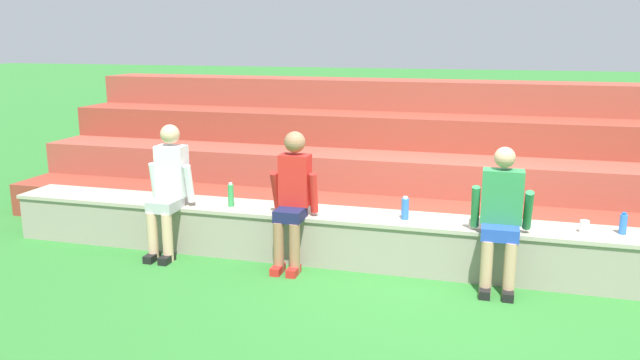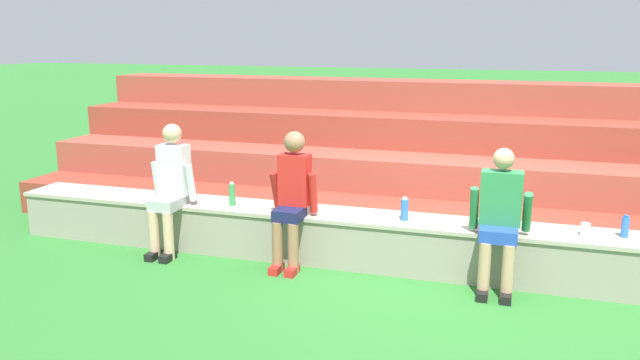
% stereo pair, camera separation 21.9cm
% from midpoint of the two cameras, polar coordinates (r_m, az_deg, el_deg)
% --- Properties ---
extents(ground_plane, '(80.00, 80.00, 0.00)m').
position_cam_midpoint_polar(ground_plane, '(6.37, 10.96, -9.01)').
color(ground_plane, '#2D752D').
extents(stone_seating_wall, '(9.70, 0.59, 0.53)m').
position_cam_midpoint_polar(stone_seating_wall, '(6.53, 11.37, -5.83)').
color(stone_seating_wall, gray).
rests_on(stone_seating_wall, ground).
extents(brick_bleachers, '(11.30, 3.09, 1.71)m').
position_cam_midpoint_polar(brick_bleachers, '(8.77, 13.28, 1.35)').
color(brick_bleachers, brown).
rests_on(brick_bleachers, ground).
extents(person_far_left, '(0.50, 0.58, 1.43)m').
position_cam_midpoint_polar(person_far_left, '(7.01, -12.58, -0.51)').
color(person_far_left, '#DBAD89').
rests_on(person_far_left, ground).
extents(person_left_of_center, '(0.49, 0.56, 1.41)m').
position_cam_midpoint_polar(person_left_of_center, '(6.44, -1.60, -1.42)').
color(person_left_of_center, '#996B4C').
rests_on(person_left_of_center, ground).
extents(person_center, '(0.56, 0.51, 1.36)m').
position_cam_midpoint_polar(person_center, '(6.06, 17.00, -3.20)').
color(person_center, tan).
rests_on(person_center, ground).
extents(water_bottle_near_right, '(0.08, 0.08, 0.24)m').
position_cam_midpoint_polar(water_bottle_near_right, '(6.42, 8.64, -2.65)').
color(water_bottle_near_right, blue).
rests_on(water_bottle_near_right, stone_seating_wall).
extents(water_bottle_center_gap, '(0.07, 0.07, 0.21)m').
position_cam_midpoint_polar(water_bottle_center_gap, '(6.52, 26.81, -3.83)').
color(water_bottle_center_gap, blue).
rests_on(water_bottle_center_gap, stone_seating_wall).
extents(water_bottle_mid_left, '(0.06, 0.06, 0.26)m').
position_cam_midpoint_polar(water_bottle_mid_left, '(6.95, -7.10, -1.30)').
color(water_bottle_mid_left, green).
rests_on(water_bottle_mid_left, stone_seating_wall).
extents(plastic_cup_middle, '(0.08, 0.08, 0.12)m').
position_cam_midpoint_polar(plastic_cup_middle, '(6.43, 23.84, -4.12)').
color(plastic_cup_middle, white).
rests_on(plastic_cup_middle, stone_seating_wall).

